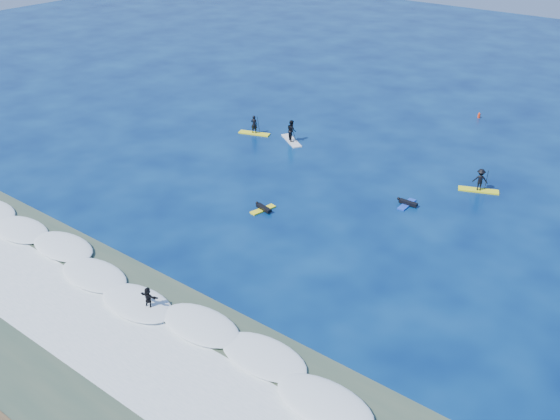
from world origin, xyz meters
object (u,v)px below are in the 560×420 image
Objects in this scene: wave_surfer at (148,299)px; sup_paddler_right at (480,181)px; sup_paddler_left at (254,127)px; prone_paddler_far at (407,203)px; marker_buoy at (479,115)px; sup_paddler_center at (292,132)px; prone_paddler_near at (263,209)px.

sup_paddler_right is at bearing 60.96° from wave_surfer.
sup_paddler_left is 17.49m from prone_paddler_far.
prone_paddler_far is (-3.08, -5.19, -0.65)m from sup_paddler_right.
sup_paddler_left is 25.79m from wave_surfer.
sup_paddler_left is 21.48m from marker_buoy.
sup_paddler_center is at bearing -124.02° from marker_buoy.
wave_surfer is at bearing -131.51° from sup_paddler_right.
marker_buoy is (-2.94, 19.95, 0.13)m from prone_paddler_far.
prone_paddler_near is at bearing -154.18° from sup_paddler_right.
sup_paddler_center is 1.05× the size of sup_paddler_right.
prone_paddler_near is 1.02× the size of prone_paddler_far.
prone_paddler_far is (7.44, 6.77, 0.00)m from prone_paddler_near.
prone_paddler_far is 19.78m from wave_surfer.
wave_surfer is (11.94, -22.86, 0.14)m from sup_paddler_left.
sup_paddler_center is 14.15m from prone_paddler_far.
sup_paddler_center reaches higher than sup_paddler_left.
wave_surfer is at bearing 164.04° from prone_paddler_far.
sup_paddler_right is at bearing -31.56° from prone_paddler_far.
sup_paddler_right is 6.07m from prone_paddler_far.
prone_paddler_near is at bearing -99.56° from marker_buoy.
sup_paddler_right reaches higher than sup_paddler_left.
wave_surfer is at bearing -93.21° from marker_buoy.
marker_buoy is at bearing 30.47° from sup_paddler_left.
prone_paddler_far is 20.16m from marker_buoy.
prone_paddler_near is at bearing -65.99° from sup_paddler_left.
prone_paddler_near is 12.55m from wave_surfer.
prone_paddler_near is 27.09m from marker_buoy.
prone_paddler_far is 3.13× the size of marker_buoy.
prone_paddler_far is 1.04× the size of wave_surfer.
sup_paddler_left is 1.49× the size of prone_paddler_far.
sup_paddler_left is at bearing 107.21° from wave_surfer.
sup_paddler_right is 4.72× the size of marker_buoy.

